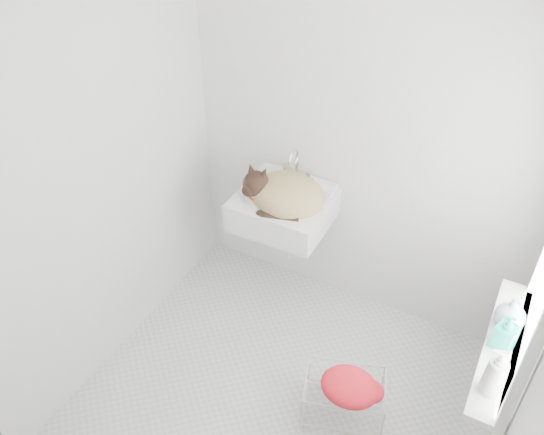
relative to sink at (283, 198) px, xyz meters
The scene contains 12 objects.
floor 1.19m from the sink, 62.49° to the right, with size 2.20×2.00×0.02m, color silver.
back_wall 0.61m from the sink, 34.01° to the left, with size 2.20×0.02×2.50m, color silver.
left_wall 1.10m from the sink, 134.00° to the right, with size 0.02×2.00×2.50m, color silver.
windowsill 1.50m from the sink, 21.16° to the right, with size 0.16×0.88×0.04m, color white.
sink is the anchor object (origin of this frame).
faucet 0.23m from the sink, 90.00° to the left, with size 0.21×0.15×0.21m, color silver, non-canonical shape.
cat 0.05m from the sink, 57.57° to the right, with size 0.48×0.39×0.30m.
wire_rack 1.20m from the sink, 41.92° to the right, with size 0.43×0.30×0.26m, color silver.
towel 1.18m from the sink, 42.79° to the right, with size 0.32×0.22×0.13m, color red.
bottle_a 1.61m from the sink, 30.52° to the right, with size 0.08×0.08×0.21m, color white.
bottle_b 1.49m from the sink, 21.89° to the right, with size 0.09×0.09×0.19m, color #15A387.
bottle_c 1.45m from the sink, 16.77° to the right, with size 0.14×0.14×0.18m, color white.
Camera 1 is at (0.86, -1.75, 2.86)m, focal length 37.13 mm.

